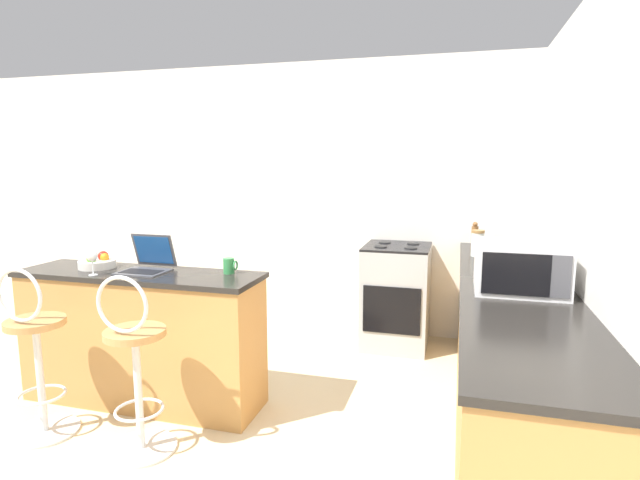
% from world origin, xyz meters
% --- Properties ---
extents(wall_back, '(12.00, 0.06, 2.60)m').
position_xyz_m(wall_back, '(0.00, 2.67, 1.30)').
color(wall_back, silver).
rests_on(wall_back, ground_plane).
extents(breakfast_bar, '(1.70, 0.48, 0.92)m').
position_xyz_m(breakfast_bar, '(-0.63, 0.77, 0.46)').
color(breakfast_bar, '#B27C42').
rests_on(breakfast_bar, ground_plane).
extents(counter_right, '(0.65, 3.17, 0.92)m').
position_xyz_m(counter_right, '(1.78, 1.07, 0.46)').
color(counter_right, '#B27C42').
rests_on(counter_right, ground_plane).
extents(bar_stool_near, '(0.40, 0.40, 1.06)m').
position_xyz_m(bar_stool_near, '(-0.97, 0.22, 0.50)').
color(bar_stool_near, silver).
rests_on(bar_stool_near, ground_plane).
extents(bar_stool_far, '(0.40, 0.40, 1.06)m').
position_xyz_m(bar_stool_far, '(-0.28, 0.22, 0.50)').
color(bar_stool_far, silver).
rests_on(bar_stool_far, ground_plane).
extents(laptop, '(0.31, 0.30, 0.25)m').
position_xyz_m(laptop, '(-0.58, 0.82, 0.98)').
color(laptop, '#47474C').
rests_on(laptop, breakfast_bar).
extents(microwave, '(0.49, 0.40, 0.28)m').
position_xyz_m(microwave, '(1.78, 0.91, 1.06)').
color(microwave, silver).
rests_on(microwave, counter_right).
extents(toaster, '(0.25, 0.28, 0.20)m').
position_xyz_m(toaster, '(1.80, 1.51, 1.02)').
color(toaster, '#9EA3A8').
rests_on(toaster, counter_right).
extents(stove_range, '(0.57, 0.61, 0.93)m').
position_xyz_m(stove_range, '(0.92, 2.32, 0.46)').
color(stove_range, '#9EA3A8').
rests_on(stove_range, ground_plane).
extents(wine_glass_short, '(0.07, 0.07, 0.16)m').
position_xyz_m(wine_glass_short, '(-0.85, 0.60, 1.04)').
color(wine_glass_short, silver).
rests_on(wine_glass_short, breakfast_bar).
extents(mug_green, '(0.09, 0.07, 0.10)m').
position_xyz_m(mug_green, '(-0.02, 0.90, 0.97)').
color(mug_green, '#338447').
rests_on(mug_green, breakfast_bar).
extents(pepper_mill, '(0.06, 0.06, 0.23)m').
position_xyz_m(pepper_mill, '(1.57, 2.32, 1.03)').
color(pepper_mill, brown).
rests_on(pepper_mill, counter_right).
extents(fruit_bowl, '(0.25, 0.25, 0.11)m').
position_xyz_m(fruit_bowl, '(-0.98, 0.81, 0.96)').
color(fruit_bowl, silver).
rests_on(fruit_bowl, breakfast_bar).
extents(storage_jar, '(0.10, 0.10, 0.21)m').
position_xyz_m(storage_jar, '(1.58, 1.98, 1.03)').
color(storage_jar, silver).
rests_on(storage_jar, counter_right).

